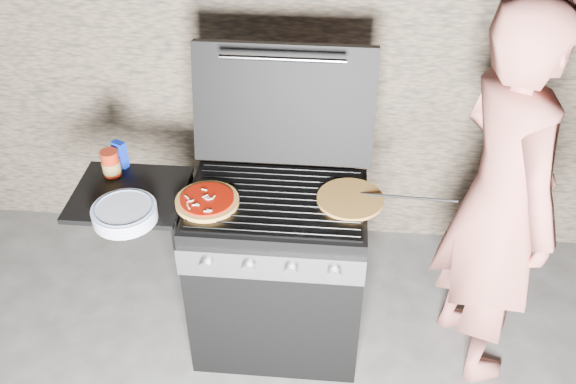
# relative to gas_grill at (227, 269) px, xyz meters

# --- Properties ---
(ground) EXTENTS (50.00, 50.00, 0.00)m
(ground) POSITION_rel_gas_grill_xyz_m (0.25, 0.00, -0.46)
(ground) COLOR #403D3A
(stone_wall) EXTENTS (8.00, 0.35, 1.80)m
(stone_wall) POSITION_rel_gas_grill_xyz_m (0.25, 1.05, 0.44)
(stone_wall) COLOR #7D6951
(stone_wall) RESTS_ON ground
(gas_grill) EXTENTS (1.34, 0.79, 0.91)m
(gas_grill) POSITION_rel_gas_grill_xyz_m (0.00, 0.00, 0.00)
(gas_grill) COLOR black
(gas_grill) RESTS_ON ground
(pizza_topped) EXTENTS (0.33, 0.33, 0.03)m
(pizza_topped) POSITION_rel_gas_grill_xyz_m (-0.05, -0.06, 0.47)
(pizza_topped) COLOR tan
(pizza_topped) RESTS_ON gas_grill
(pizza_plain) EXTENTS (0.31, 0.31, 0.02)m
(pizza_plain) POSITION_rel_gas_grill_xyz_m (0.57, 0.01, 0.46)
(pizza_plain) COLOR gold
(pizza_plain) RESTS_ON gas_grill
(sauce_jar) EXTENTS (0.10, 0.10, 0.13)m
(sauce_jar) POSITION_rel_gas_grill_xyz_m (-0.53, 0.12, 0.51)
(sauce_jar) COLOR #9E220E
(sauce_jar) RESTS_ON gas_grill
(blue_carton) EXTENTS (0.07, 0.06, 0.13)m
(blue_carton) POSITION_rel_gas_grill_xyz_m (-0.51, 0.19, 0.51)
(blue_carton) COLOR #0923A8
(blue_carton) RESTS_ON gas_grill
(plate_stack) EXTENTS (0.36, 0.36, 0.06)m
(plate_stack) POSITION_rel_gas_grill_xyz_m (-0.38, -0.19, 0.48)
(plate_stack) COLOR silver
(plate_stack) RESTS_ON gas_grill
(person) EXTENTS (0.65, 0.79, 1.87)m
(person) POSITION_rel_gas_grill_xyz_m (1.22, 0.02, 0.48)
(person) COLOR #C0695C
(person) RESTS_ON ground
(tongs) EXTENTS (0.43, 0.13, 0.09)m
(tongs) POSITION_rel_gas_grill_xyz_m (0.81, 0.00, 0.50)
(tongs) COLOR black
(tongs) RESTS_ON gas_grill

